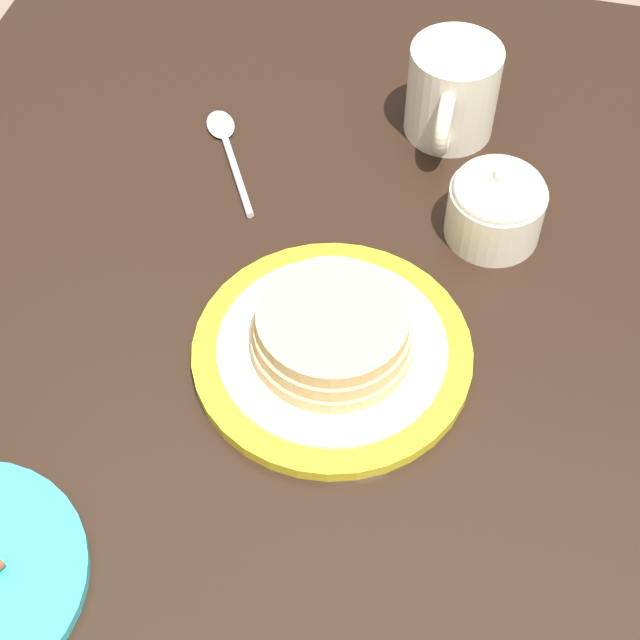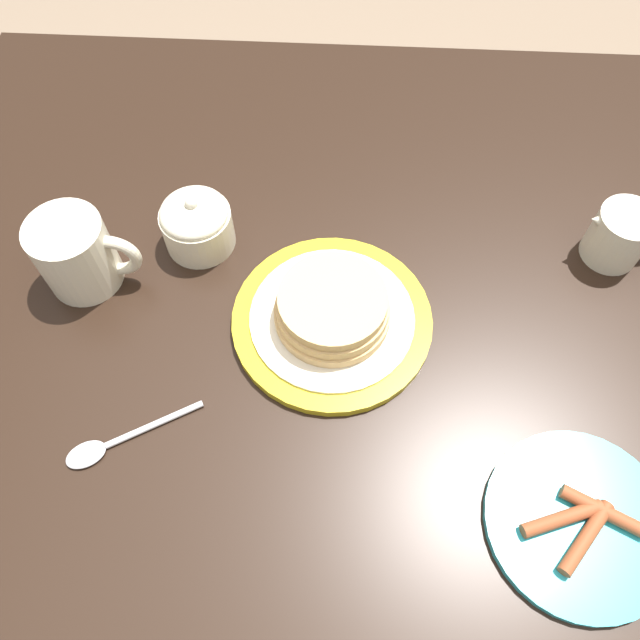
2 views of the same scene
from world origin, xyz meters
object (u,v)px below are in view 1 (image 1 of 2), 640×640
pancake_plate (332,343)px  spoon (226,142)px  sugar_bowl (496,204)px  coffee_mug (452,92)px

pancake_plate → spoon: size_ratio=1.67×
pancake_plate → sugar_bowl: size_ratio=2.67×
pancake_plate → sugar_bowl: (-0.17, 0.11, 0.02)m
coffee_mug → spoon: coffee_mug is taller
sugar_bowl → spoon: bearing=-101.5°
pancake_plate → coffee_mug: (-0.30, 0.05, 0.03)m
coffee_mug → spoon: (0.07, -0.21, -0.04)m
coffee_mug → spoon: bearing=-70.9°
spoon → pancake_plate: bearing=35.3°
sugar_bowl → spoon: size_ratio=0.62×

